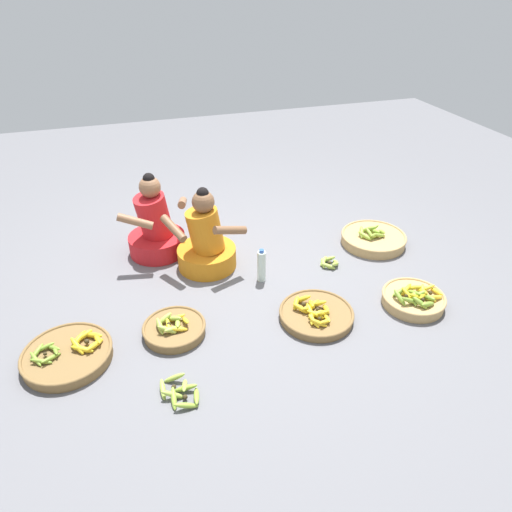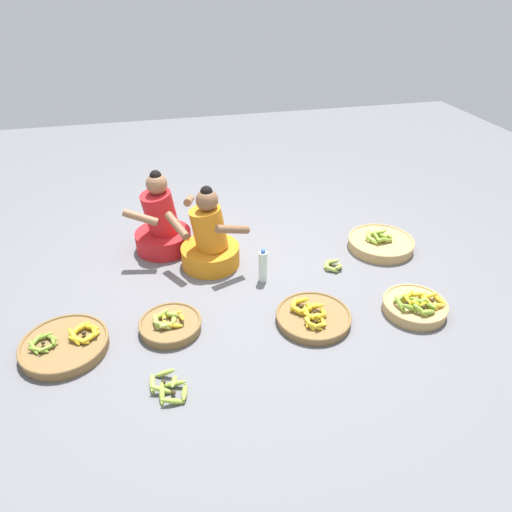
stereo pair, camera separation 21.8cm
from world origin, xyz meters
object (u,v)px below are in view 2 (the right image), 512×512
(vendor_woman_front, at_px, (209,241))
(banana_basket_mid_left, at_px, (415,306))
(banana_basket_front_left, at_px, (170,324))
(loose_bananas_back_left, at_px, (333,266))
(banana_basket_back_center, at_px, (65,345))
(loose_bananas_mid_right, at_px, (168,387))
(banana_basket_back_right, at_px, (381,243))
(vendor_woman_behind, at_px, (162,225))
(banana_basket_near_bicycle, at_px, (313,317))
(water_bottle, at_px, (263,266))

(vendor_woman_front, bearing_deg, banana_basket_mid_left, -35.63)
(banana_basket_front_left, height_order, loose_bananas_back_left, banana_basket_front_left)
(vendor_woman_front, height_order, banana_basket_front_left, vendor_woman_front)
(banana_basket_back_center, height_order, loose_bananas_mid_right, banana_basket_back_center)
(banana_basket_mid_left, bearing_deg, banana_basket_back_right, 79.63)
(banana_basket_back_right, xyz_separation_m, loose_bananas_mid_right, (-2.10, -1.29, -0.03))
(banana_basket_mid_left, bearing_deg, loose_bananas_mid_right, -169.76)
(vendor_woman_behind, xyz_separation_m, loose_bananas_back_left, (1.44, -0.69, -0.22))
(banana_basket_front_left, relative_size, banana_basket_back_center, 0.76)
(banana_basket_back_center, bearing_deg, loose_bananas_mid_right, -38.42)
(vendor_woman_front, xyz_separation_m, banana_basket_front_left, (-0.42, -0.80, -0.19))
(vendor_woman_front, relative_size, loose_bananas_mid_right, 2.57)
(banana_basket_back_right, distance_m, loose_bananas_mid_right, 2.46)
(vendor_woman_front, distance_m, banana_basket_near_bicycle, 1.17)
(vendor_woman_front, bearing_deg, vendor_woman_behind, 136.46)
(banana_basket_back_center, xyz_separation_m, loose_bananas_back_left, (2.21, 0.52, -0.02))
(banana_basket_near_bicycle, bearing_deg, water_bottle, 111.83)
(vendor_woman_behind, xyz_separation_m, banana_basket_mid_left, (1.84, -1.41, -0.19))
(banana_basket_front_left, distance_m, loose_bananas_back_left, 1.55)
(vendor_woman_behind, relative_size, banana_basket_mid_left, 1.59)
(banana_basket_front_left, height_order, loose_bananas_mid_right, banana_basket_front_left)
(banana_basket_front_left, distance_m, water_bottle, 0.94)
(vendor_woman_front, xyz_separation_m, banana_basket_mid_left, (1.45, -1.04, -0.18))
(loose_bananas_back_left, bearing_deg, banana_basket_back_center, -166.65)
(banana_basket_mid_left, bearing_deg, banana_basket_front_left, 172.88)
(banana_basket_back_center, bearing_deg, vendor_woman_front, 36.20)
(banana_basket_mid_left, xyz_separation_m, banana_basket_back_right, (0.17, 0.94, -0.00))
(banana_basket_back_right, bearing_deg, loose_bananas_mid_right, -148.51)
(banana_basket_near_bicycle, bearing_deg, banana_basket_back_center, 176.47)
(banana_basket_mid_left, distance_m, banana_basket_near_bicycle, 0.81)
(banana_basket_back_right, height_order, loose_bananas_mid_right, banana_basket_back_right)
(banana_basket_mid_left, bearing_deg, vendor_woman_front, 144.37)
(banana_basket_near_bicycle, bearing_deg, vendor_woman_front, 123.67)
(water_bottle, bearing_deg, vendor_woman_front, 138.20)
(vendor_woman_behind, distance_m, loose_bananas_back_left, 1.61)
(banana_basket_back_center, bearing_deg, banana_basket_mid_left, -4.14)
(vendor_woman_front, bearing_deg, loose_bananas_back_left, -17.20)
(banana_basket_back_center, relative_size, water_bottle, 1.99)
(banana_basket_front_left, relative_size, water_bottle, 1.52)
(vendor_woman_front, bearing_deg, banana_basket_front_left, -117.74)
(banana_basket_near_bicycle, relative_size, loose_bananas_mid_right, 1.93)
(vendor_woman_front, height_order, loose_bananas_mid_right, vendor_woman_front)
(banana_basket_back_right, height_order, loose_bananas_back_left, banana_basket_back_right)
(vendor_woman_behind, height_order, banana_basket_mid_left, vendor_woman_behind)
(banana_basket_mid_left, distance_m, loose_bananas_mid_right, 1.96)
(loose_bananas_mid_right, bearing_deg, water_bottle, 49.58)
(loose_bananas_back_left, bearing_deg, loose_bananas_mid_right, -145.25)
(vendor_woman_front, distance_m, vendor_woman_behind, 0.54)
(vendor_woman_front, bearing_deg, banana_basket_back_center, -143.80)
(vendor_woman_front, height_order, banana_basket_back_center, vendor_woman_front)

